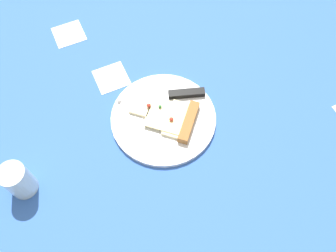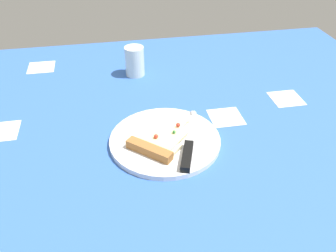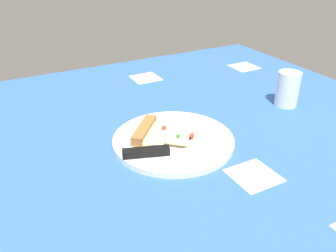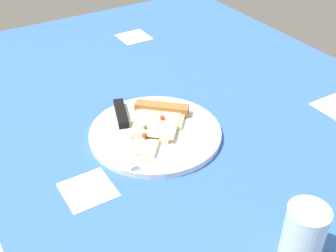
% 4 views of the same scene
% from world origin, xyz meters
% --- Properties ---
extents(ground_plane, '(1.43, 1.43, 0.03)m').
position_xyz_m(ground_plane, '(0.00, 0.00, -0.01)').
color(ground_plane, '#3360B7').
rests_on(ground_plane, ground).
extents(plate, '(0.28, 0.28, 0.01)m').
position_xyz_m(plate, '(0.03, 0.09, 0.01)').
color(plate, silver).
rests_on(plate, ground_plane).
extents(pizza_slice, '(0.18, 0.17, 0.02)m').
position_xyz_m(pizza_slice, '(0.01, 0.11, 0.02)').
color(pizza_slice, beige).
rests_on(pizza_slice, plate).
extents(knife, '(0.23, 0.10, 0.02)m').
position_xyz_m(knife, '(-0.01, 0.04, 0.02)').
color(knife, silver).
rests_on(knife, plate).
extents(drinking_glass, '(0.06, 0.06, 0.10)m').
position_xyz_m(drinking_glass, '(0.42, 0.13, 0.05)').
color(drinking_glass, silver).
rests_on(drinking_glass, ground_plane).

